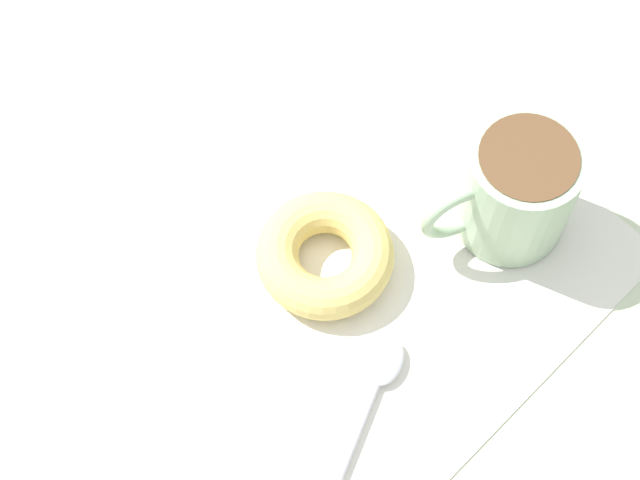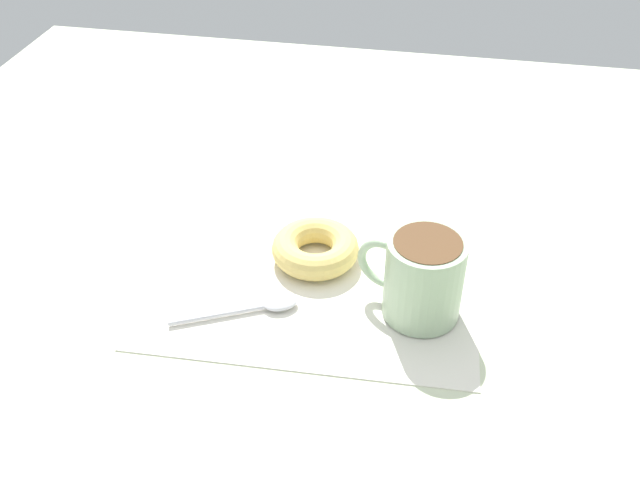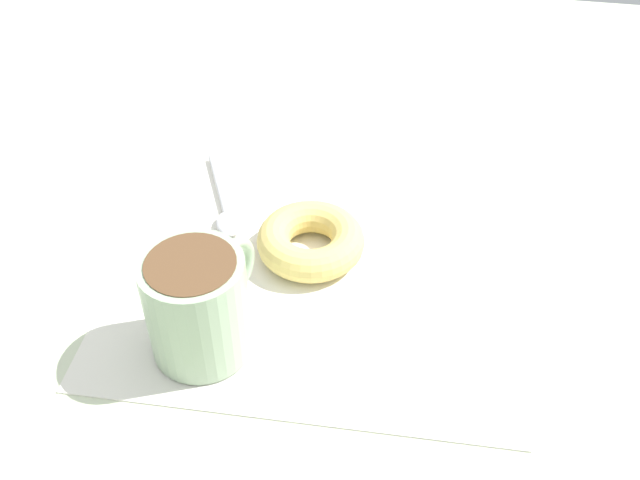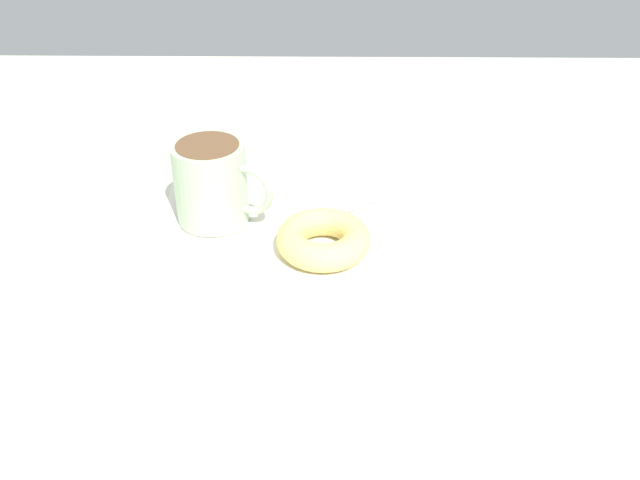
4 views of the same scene
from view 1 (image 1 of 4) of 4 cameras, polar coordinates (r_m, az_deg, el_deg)
The scene contains 5 objects.
ground_plane at distance 76.66cm, azimuth -1.18°, elevation -2.88°, with size 120.00×120.00×2.00cm, color beige.
napkin at distance 76.67cm, azimuth 0.00°, elevation -0.69°, with size 35.07×35.07×0.30cm, color white.
coffee_cup at distance 74.76cm, azimuth 10.38°, elevation 2.67°, with size 11.06×7.90×9.02cm.
donut at distance 74.92cm, azimuth 0.07°, elevation -0.59°, with size 9.72×9.72×2.99cm, color #E5C66B.
spoon at distance 72.56cm, azimuth 2.97°, elevation -7.81°, with size 12.70×7.05×0.90cm.
Camera 1 is at (-18.80, -22.75, 69.75)cm, focal length 60.00 mm.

